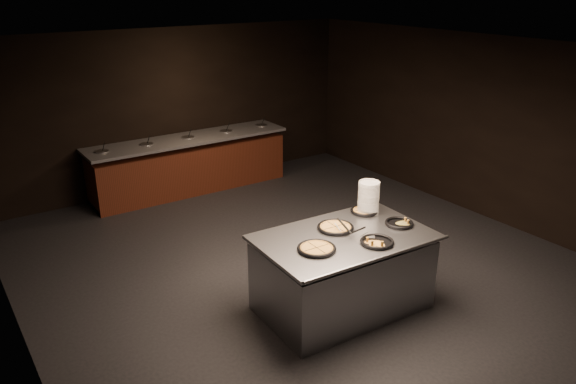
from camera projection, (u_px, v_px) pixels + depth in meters
The scene contains 11 objects.
room at pixel (304, 166), 7.18m from camera, with size 7.02×8.02×2.92m.
salad_bar at pixel (190, 168), 10.29m from camera, with size 3.70×0.83×1.18m.
serving_counter at pixel (343, 274), 6.59m from camera, with size 2.03×1.34×0.95m.
plate_stack at pixel (369, 197), 6.97m from camera, with size 0.26×0.26×0.40m, color silver.
pan_veggie_whole at pixel (317, 248), 6.07m from camera, with size 0.43×0.43×0.04m.
pan_cheese_whole at pixel (335, 227), 6.58m from camera, with size 0.43×0.43×0.04m.
pan_cheese_slices_a at pixel (364, 211), 7.04m from camera, with size 0.35×0.35×0.04m.
pan_cheese_slices_b at pixel (377, 242), 6.22m from camera, with size 0.38×0.38×0.04m.
pan_veggie_slices at pixel (399, 223), 6.69m from camera, with size 0.34×0.34×0.04m.
server_left at pixel (341, 227), 6.44m from camera, with size 0.12×0.36×0.17m.
server_right at pixel (362, 232), 6.33m from camera, with size 0.24×0.24×0.15m.
Camera 1 is at (-4.01, -5.52, 3.72)m, focal length 35.00 mm.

